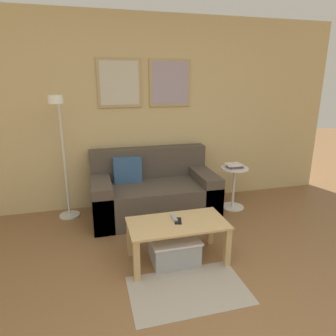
{
  "coord_description": "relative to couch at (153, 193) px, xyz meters",
  "views": [
    {
      "loc": [
        -0.78,
        -1.22,
        1.72
      ],
      "look_at": [
        -0.02,
        1.64,
        0.85
      ],
      "focal_mm": 32.0,
      "sensor_mm": 36.0,
      "label": 1
    }
  ],
  "objects": [
    {
      "name": "storage_bin",
      "position": [
        -0.04,
        -1.12,
        -0.16
      ],
      "size": [
        0.47,
        0.41,
        0.26
      ],
      "color": "#9EA3A8",
      "rests_on": "ground_plane"
    },
    {
      "name": "couch",
      "position": [
        0.0,
        0.0,
        0.0
      ],
      "size": [
        1.58,
        0.87,
        0.84
      ],
      "color": "#4C4238",
      "rests_on": "ground_plane"
    },
    {
      "name": "area_rug",
      "position": [
        -0.04,
        -1.59,
        -0.29
      ],
      "size": [
        1.0,
        0.62,
        0.01
      ],
      "primitive_type": "cube",
      "color": "#A39989",
      "rests_on": "ground_plane"
    },
    {
      "name": "wall_back",
      "position": [
        0.02,
        0.46,
        0.99
      ],
      "size": [
        5.6,
        0.09,
        2.55
      ],
      "color": "tan",
      "rests_on": "ground_plane"
    },
    {
      "name": "floor_lamp",
      "position": [
        -1.08,
        0.05,
        0.63
      ],
      "size": [
        0.26,
        0.53,
        1.57
      ],
      "color": "silver",
      "rests_on": "ground_plane"
    },
    {
      "name": "cell_phone",
      "position": [
        0.01,
        -1.11,
        0.12
      ],
      "size": [
        0.1,
        0.15,
        0.01
      ],
      "primitive_type": "cube",
      "rotation": [
        0.0,
        0.0,
        -0.25
      ],
      "color": "black",
      "rests_on": "coffee_table"
    },
    {
      "name": "coffee_table",
      "position": [
        -0.0,
        -1.13,
        0.04
      ],
      "size": [
        0.95,
        0.49,
        0.41
      ],
      "color": "tan",
      "rests_on": "ground_plane"
    },
    {
      "name": "book_stack",
      "position": [
        1.11,
        -0.1,
        0.32
      ],
      "size": [
        0.23,
        0.18,
        0.05
      ],
      "color": "#4C4C51",
      "rests_on": "side_table"
    },
    {
      "name": "remote_control",
      "position": [
        -0.01,
        -1.05,
        0.13
      ],
      "size": [
        0.04,
        0.15,
        0.02
      ],
      "primitive_type": "cube",
      "rotation": [
        0.0,
        0.0,
        0.0
      ],
      "color": "#99999E",
      "rests_on": "coffee_table"
    },
    {
      "name": "side_table",
      "position": [
        1.12,
        -0.1,
        0.06
      ],
      "size": [
        0.37,
        0.37,
        0.58
      ],
      "color": "white",
      "rests_on": "ground_plane"
    }
  ]
}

